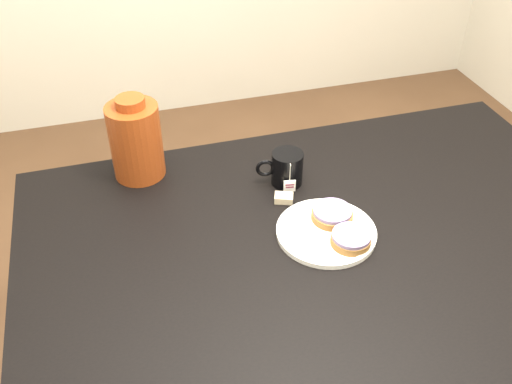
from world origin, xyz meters
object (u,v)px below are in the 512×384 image
plate (326,231)px  bagel_package (136,140)px  bagel_front (351,239)px  mug (286,168)px  table (327,261)px  teabag_pouch (284,198)px  bagel_back (332,214)px

plate → bagel_package: 0.53m
bagel_front → bagel_package: bearing=135.0°
bagel_front → mug: bearing=102.8°
bagel_front → bagel_package: bagel_package is taller
table → teabag_pouch: bearing=112.3°
mug → bagel_package: (-0.35, 0.14, 0.06)m
table → bagel_package: bearing=136.6°
bagel_package → bagel_back: bearing=-38.5°
bagel_back → teabag_pouch: bagel_back is taller
mug → table: bearing=-71.7°
bagel_package → table: bearing=-43.4°
bagel_front → teabag_pouch: (-0.09, 0.20, -0.02)m
table → plate: 0.09m
table → bagel_package: size_ratio=6.33×
bagel_back → teabag_pouch: size_ratio=2.20×
teabag_pouch → bagel_package: bearing=146.3°
plate → teabag_pouch: bearing=111.2°
plate → mug: (-0.03, 0.21, 0.04)m
table → bagel_front: bearing=-59.4°
plate → bagel_front: bearing=-58.0°
table → mug: 0.26m
table → teabag_pouch: (-0.06, 0.15, 0.09)m
plate → bagel_package: (-0.38, 0.36, 0.09)m
plate → teabag_pouch: teabag_pouch is taller
teabag_pouch → mug: bearing=67.7°
bagel_front → teabag_pouch: bagel_front is taller
mug → bagel_package: bearing=167.7°
bagel_front → mug: (-0.06, 0.27, 0.02)m
mug → bagel_front: bearing=-67.2°
bagel_back → bagel_package: 0.52m
table → bagel_front: size_ratio=11.64×
mug → bagel_package: size_ratio=0.57×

